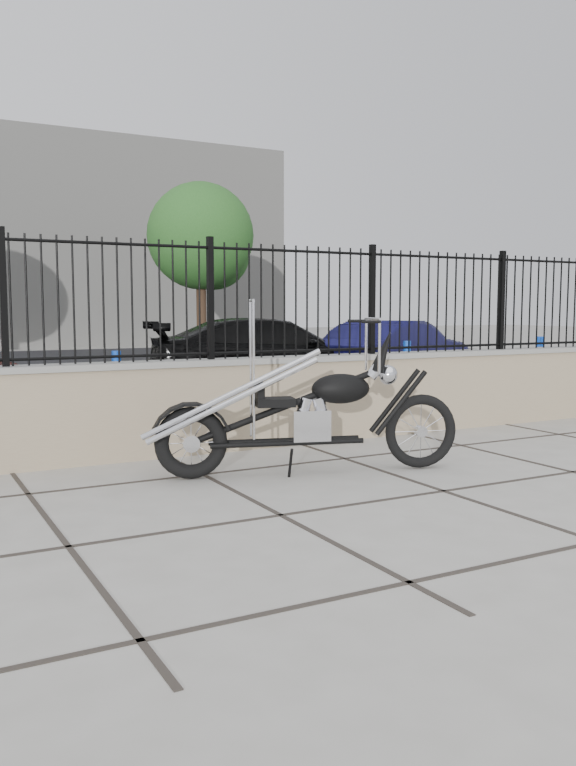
{
  "coord_description": "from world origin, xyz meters",
  "views": [
    {
      "loc": [
        -3.94,
        -4.64,
        1.49
      ],
      "look_at": [
        -0.68,
        1.41,
        0.8
      ],
      "focal_mm": 35.0,
      "sensor_mm": 36.0,
      "label": 1
    }
  ],
  "objects": [
    {
      "name": "ground_plane",
      "position": [
        0.0,
        0.0,
        0.0
      ],
      "size": [
        90.0,
        90.0,
        0.0
      ],
      "primitive_type": "plane",
      "color": "#99968E",
      "rests_on": "ground"
    },
    {
      "name": "chopper_motorcycle",
      "position": [
        -0.68,
        1.11,
        0.8
      ],
      "size": [
        2.68,
        1.2,
        1.59
      ],
      "primitive_type": null,
      "rotation": [
        0.0,
        0.0,
        -0.29
      ],
      "color": "black",
      "rests_on": "ground_plane"
    },
    {
      "name": "car_black",
      "position": [
        2.21,
        7.36,
        0.65
      ],
      "size": [
        4.78,
        2.68,
        1.31
      ],
      "primitive_type": "imported",
      "rotation": [
        0.0,
        0.0,
        1.37
      ],
      "color": "black",
      "rests_on": "parking_lot"
    },
    {
      "name": "parking_lot",
      "position": [
        0.0,
        12.5,
        0.0
      ],
      "size": [
        30.0,
        30.0,
        0.0
      ],
      "primitive_type": "plane",
      "color": "black",
      "rests_on": "ground"
    },
    {
      "name": "retaining_wall",
      "position": [
        0.0,
        2.5,
        0.48
      ],
      "size": [
        14.0,
        0.36,
        0.96
      ],
      "primitive_type": "cube",
      "color": "gray",
      "rests_on": "ground_plane"
    },
    {
      "name": "tree_right",
      "position": [
        4.51,
        16.63,
        3.78
      ],
      "size": [
        3.2,
        3.2,
        5.4
      ],
      "rotation": [
        0.0,
        0.0,
        -0.01
      ],
      "color": "#382619",
      "rests_on": "ground_plane"
    },
    {
      "name": "car_blue",
      "position": [
        4.64,
        6.95,
        0.63
      ],
      "size": [
        4.02,
        2.73,
        1.25
      ],
      "primitive_type": "imported",
      "rotation": [
        0.0,
        0.0,
        1.98
      ],
      "color": "#11103D",
      "rests_on": "parking_lot"
    },
    {
      "name": "iron_fence",
      "position": [
        0.0,
        2.5,
        1.56
      ],
      "size": [
        14.0,
        0.08,
        1.2
      ],
      "primitive_type": "cube",
      "color": "black",
      "rests_on": "retaining_wall"
    },
    {
      "name": "bollard_a",
      "position": [
        -1.44,
        4.51,
        0.48
      ],
      "size": [
        0.14,
        0.14,
        0.96
      ],
      "primitive_type": "cylinder",
      "rotation": [
        0.0,
        0.0,
        -0.24
      ],
      "color": "blue",
      "rests_on": "ground_plane"
    },
    {
      "name": "bollard_b",
      "position": [
        3.05,
        4.52,
        0.49
      ],
      "size": [
        0.13,
        0.13,
        0.99
      ],
      "primitive_type": "cylinder",
      "rotation": [
        0.0,
        0.0,
        0.11
      ],
      "color": "#0E2DDB",
      "rests_on": "ground_plane"
    },
    {
      "name": "bollard_c",
      "position": [
        6.06,
        4.7,
        0.5
      ],
      "size": [
        0.13,
        0.13,
        0.99
      ],
      "primitive_type": "cylinder",
      "rotation": [
        0.0,
        0.0,
        -0.08
      ],
      "color": "blue",
      "rests_on": "ground_plane"
    }
  ]
}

